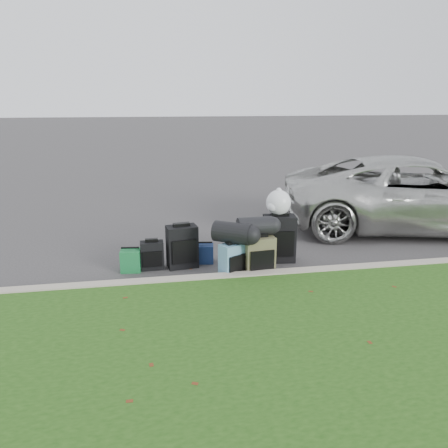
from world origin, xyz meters
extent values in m
plane|color=#383535|center=(0.00, 0.00, 0.00)|extent=(120.00, 120.00, 0.00)
cube|color=#9E937F|center=(0.00, -1.00, 0.07)|extent=(120.00, 0.18, 0.15)
imported|color=#B7B7B2|center=(3.98, 1.10, 0.73)|extent=(5.65, 3.56, 1.45)
cube|color=black|center=(-1.30, -0.22, 0.22)|extent=(0.36, 0.20, 0.44)
cube|color=black|center=(-0.84, -0.21, 0.33)|extent=(0.50, 0.35, 0.67)
cube|color=#45442A|center=(0.26, -0.75, 0.30)|extent=(0.46, 0.31, 0.61)
cube|color=slate|center=(-0.14, -0.76, 0.26)|extent=(0.43, 0.37, 0.53)
cube|color=black|center=(0.74, -0.21, 0.38)|extent=(0.53, 0.35, 0.76)
cube|color=#186C34|center=(-1.63, -0.25, 0.17)|extent=(0.32, 0.27, 0.34)
cube|color=navy|center=(-0.47, -0.08, 0.15)|extent=(0.31, 0.26, 0.30)
cylinder|color=black|center=(0.22, -0.67, 0.75)|extent=(0.53, 0.29, 0.28)
cylinder|color=black|center=(-0.13, -0.72, 0.68)|extent=(0.64, 0.57, 0.31)
sphere|color=white|center=(0.72, -0.14, 0.96)|extent=(0.40, 0.40, 0.40)
camera|label=1|loc=(-1.30, -6.67, 2.56)|focal=35.00mm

